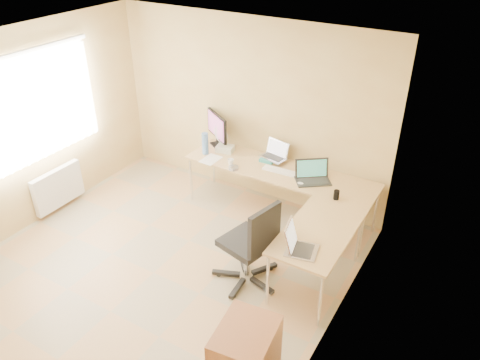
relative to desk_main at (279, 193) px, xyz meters
The scene contains 24 objects.
floor 2.02m from the desk_main, 111.40° to the right, with size 4.50×4.50×0.00m, color tan.
ceiling 2.99m from the desk_main, 111.40° to the right, with size 4.50×4.50×0.00m, color white.
wall_back 1.25m from the desk_main, 151.11° to the left, with size 4.50×4.50×0.00m, color #D6BF80.
wall_left 3.50m from the desk_main, 146.78° to the right, with size 4.50×4.50×0.00m, color #D6BF80.
wall_right 2.49m from the desk_main, 53.38° to the right, with size 4.50×4.50×0.00m, color #D6BF80.
desk_main is the anchor object (origin of this frame).
desk_return 1.40m from the desk_main, 45.73° to the right, with size 0.70×1.30×0.73m, color tan.
monitor 1.30m from the desk_main, 169.93° to the left, with size 0.59×0.19×0.50m, color black.
book_stack 0.50m from the desk_main, 143.75° to the left, with size 0.19×0.26×0.04m, color teal.
laptop_center 0.59m from the desk_main, 135.59° to the left, with size 0.36×0.27×0.23m, color silver.
laptop_black 0.71m from the desk_main, ahead, with size 0.43×0.32×0.27m, color black.
keyboard 0.38m from the desk_main, 68.28° to the right, with size 0.46×0.13×0.02m, color white.
mouse 0.59m from the desk_main, 27.48° to the right, with size 0.09×0.05×0.03m, color white.
mug 0.79m from the desk_main, 162.32° to the right, with size 0.09×0.09×0.08m, color white.
cd_stack 0.73m from the desk_main, 151.39° to the right, with size 0.14×0.14×0.03m, color #A1A6C0.
water_bottle 1.25m from the desk_main, behind, with size 0.09×0.09×0.32m, color #578ACC.
papers 1.06m from the desk_main, 166.50° to the right, with size 0.21×0.30×0.01m, color white.
white_box 1.01m from the desk_main, behind, with size 0.24×0.18×0.09m, color beige.
desk_fan 1.18m from the desk_main, 169.07° to the left, with size 0.25×0.25×0.32m, color white.
black_cup 1.04m from the desk_main, 18.16° to the right, with size 0.07×0.07×0.12m, color black.
laptop_return 1.78m from the desk_main, 55.86° to the right, with size 0.30×0.38×0.25m, color silver.
office_chair 1.39m from the desk_main, 78.51° to the right, with size 0.66×0.66×1.11m, color black.
radiator 3.11m from the desk_main, 152.24° to the right, with size 0.09×0.80×0.55m, color white.
window 3.35m from the desk_main, 152.41° to the right, with size 0.10×1.80×1.40m, color white.
Camera 1 is at (3.06, -3.12, 3.80)m, focal length 34.98 mm.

